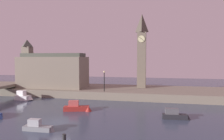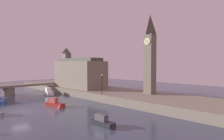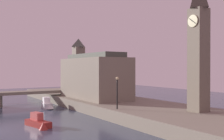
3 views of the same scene
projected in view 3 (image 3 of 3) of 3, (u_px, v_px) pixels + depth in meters
The scene contains 6 objects.
far_embankment at pixel (138, 110), 38.72m from camera, with size 70.00×12.00×1.50m, color slate.
clock_tower at pixel (199, 41), 32.18m from camera, with size 2.03×2.09×15.89m.
parliament_hall at pixel (94, 76), 46.86m from camera, with size 14.49×6.39×10.55m.
streetlamp at pixel (117, 89), 34.19m from camera, with size 0.36×0.36×3.98m.
boat_dinghy_red at pixel (39, 123), 30.80m from camera, with size 4.52×2.11×1.63m.
boat_ferry_white at pixel (47, 105), 44.59m from camera, with size 3.55×1.74×1.81m.
Camera 3 is at (30.80, -3.67, 6.63)m, focal length 44.42 mm.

